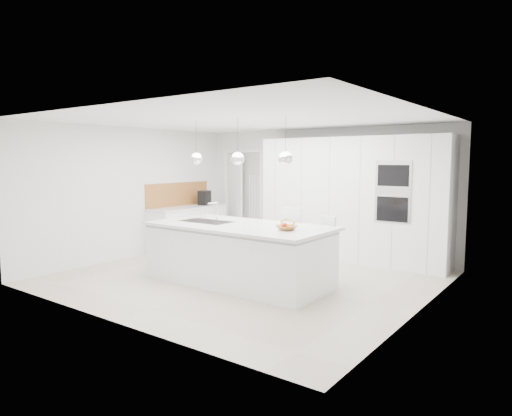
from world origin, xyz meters
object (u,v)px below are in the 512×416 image
Objects in this scene: espresso_machine at (204,198)px; bar_stool_right at (324,250)px; island_base at (238,255)px; fruit_bowl at (287,228)px; bar_stool_left at (287,243)px.

espresso_machine is 3.79m from bar_stool_right.
fruit_bowl reaches higher than island_base.
espresso_machine reaches higher than fruit_bowl.
bar_stool_right reaches higher than fruit_bowl.
bar_stool_left reaches higher than island_base.
espresso_machine reaches higher than bar_stool_left.
bar_stool_right is at bearing -33.81° from espresso_machine.
fruit_bowl is (0.88, -0.01, 0.50)m from island_base.
fruit_bowl is 0.95m from bar_stool_right.
bar_stool_left is at bearing -157.65° from bar_stool_right.
espresso_machine is 0.31× the size of bar_stool_right.
bar_stool_right is at bearing -4.23° from bar_stool_left.
espresso_machine is at bearing -179.35° from bar_stool_right.
bar_stool_right is (0.65, 0.04, -0.05)m from bar_stool_left.
island_base is 1.32m from bar_stool_right.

